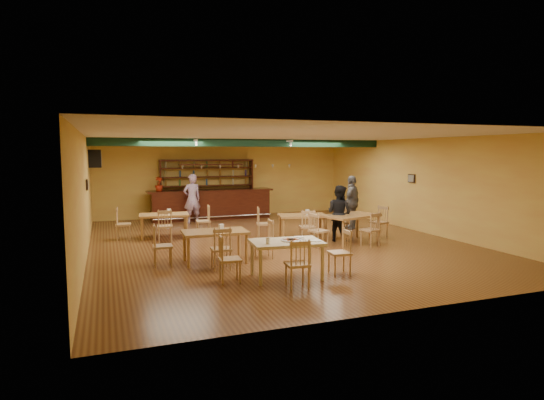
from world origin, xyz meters
name	(u,v)px	position (x,y,z in m)	size (l,w,h in m)	color
floor	(276,242)	(0.00, 0.00, 0.00)	(12.00, 12.00, 0.00)	#553018
ceiling_beam	(247,143)	(0.00, 2.80, 2.87)	(10.00, 0.30, 0.25)	black
track_rail_left	(190,141)	(-1.80, 3.40, 2.94)	(0.05, 2.50, 0.05)	silver
track_rail_right	(279,142)	(1.40, 3.40, 2.94)	(0.05, 2.50, 0.05)	silver
ac_unit	(95,159)	(-4.80, 4.20, 2.35)	(0.34, 0.70, 0.48)	silver
picture_left	(87,185)	(-4.97, 1.00, 1.70)	(0.04, 0.34, 0.28)	black
picture_right	(412,178)	(4.97, 0.50, 1.70)	(0.04, 0.34, 0.28)	black
bar_counter	(211,204)	(-0.72, 5.15, 0.56)	(4.78, 0.85, 1.13)	black
back_bar_hutch	(207,188)	(-0.72, 5.78, 1.14)	(3.70, 0.40, 2.28)	black
poinsettia	(159,184)	(-2.66, 5.15, 1.39)	(0.30, 0.30, 0.53)	#B32810
dining_table_a	(164,226)	(-2.90, 1.83, 0.36)	(1.44, 0.86, 0.72)	#926134
dining_table_b	(302,226)	(0.97, 0.34, 0.35)	(1.41, 0.85, 0.70)	#926134
dining_table_c	(215,246)	(-2.17, -1.72, 0.37)	(1.48, 0.89, 0.74)	#926134
dining_table_d	(351,228)	(2.01, -0.71, 0.39)	(1.58, 0.95, 0.79)	#926134
near_table	(287,259)	(-1.11, -3.54, 0.38)	(1.43, 0.92, 0.76)	tan
pizza_tray	(291,240)	(-1.01, -3.54, 0.77)	(0.40, 0.40, 0.01)	silver
parmesan_shaker	(268,241)	(-1.57, -3.69, 0.82)	(0.07, 0.07, 0.11)	#EAE5C6
napkin_stack	(299,237)	(-0.76, -3.34, 0.78)	(0.20, 0.15, 0.03)	white
pizza_server	(297,239)	(-0.86, -3.49, 0.78)	(0.32, 0.09, 0.00)	silver
side_plate	(316,241)	(-0.55, -3.74, 0.77)	(0.22, 0.22, 0.01)	white
patron_bar	(192,199)	(-1.60, 4.33, 0.89)	(0.65, 0.43, 1.79)	#82489D
patron_right_a	(339,213)	(1.77, -0.46, 0.81)	(0.79, 0.61, 1.62)	black
patron_right_b	(352,202)	(3.21, 1.29, 0.89)	(1.05, 0.44, 1.78)	slate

